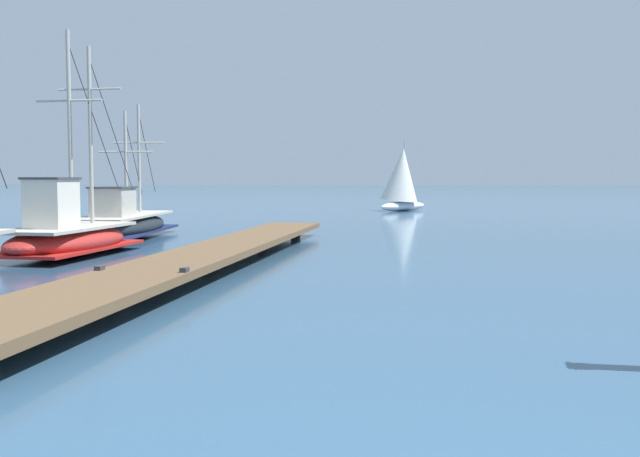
% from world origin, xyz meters
% --- Properties ---
extents(floating_dock, '(2.18, 20.31, 0.53)m').
position_xyz_m(floating_dock, '(-5.75, 13.64, 0.36)').
color(floating_dock, brown).
rests_on(floating_dock, ground).
extents(fishing_boat_1, '(2.82, 7.67, 4.84)m').
position_xyz_m(fishing_boat_1, '(-11.17, 21.01, 0.54)').
color(fishing_boat_1, black).
rests_on(fishing_boat_1, ground).
extents(fishing_boat_2, '(2.36, 6.50, 6.05)m').
position_xyz_m(fishing_boat_2, '(-10.33, 15.45, 0.59)').
color(fishing_boat_2, '#AD2823').
rests_on(fishing_boat_2, ground).
extents(distant_sailboat, '(3.59, 4.53, 4.45)m').
position_xyz_m(distant_sailboat, '(-2.25, 43.21, 2.03)').
color(distant_sailboat, silver).
rests_on(distant_sailboat, ground).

